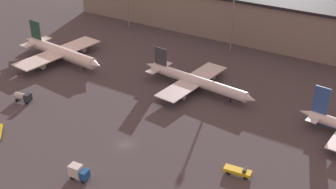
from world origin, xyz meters
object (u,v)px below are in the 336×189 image
(service_vehicle_0, at_px, (238,171))
(service_vehicle_4, at_px, (78,172))
(airplane_1, at_px, (196,81))
(service_vehicle_5, at_px, (23,97))
(airplane_0, at_px, (61,52))

(service_vehicle_0, height_order, service_vehicle_4, service_vehicle_4)
(airplane_1, xyz_separation_m, service_vehicle_5, (-45.23, -38.04, -1.53))
(service_vehicle_5, bearing_deg, airplane_0, 103.31)
(airplane_0, xyz_separation_m, service_vehicle_4, (55.71, -50.44, -1.83))
(service_vehicle_4, relative_size, service_vehicle_5, 0.85)
(service_vehicle_4, bearing_deg, service_vehicle_5, 150.13)
(airplane_1, height_order, service_vehicle_4, airplane_1)
(service_vehicle_0, relative_size, service_vehicle_4, 1.37)
(airplane_0, relative_size, service_vehicle_5, 7.21)
(airplane_0, height_order, airplane_1, airplane_0)
(airplane_0, bearing_deg, airplane_1, 12.61)
(airplane_1, distance_m, service_vehicle_4, 57.85)
(airplane_1, xyz_separation_m, service_vehicle_4, (-2.16, -57.79, -1.24))
(airplane_1, bearing_deg, service_vehicle_0, -42.62)
(airplane_0, bearing_deg, service_vehicle_0, -11.82)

